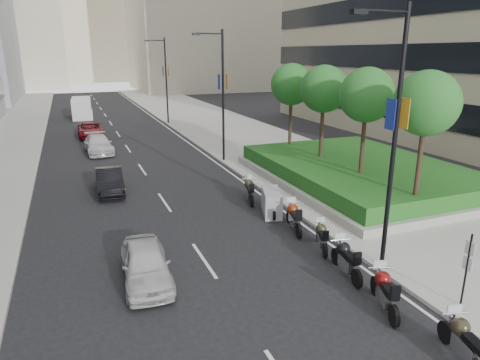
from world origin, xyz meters
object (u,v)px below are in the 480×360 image
car_b (110,181)px  delivery_van (82,109)px  motorcycle_4 (294,217)px  motorcycle_5 (272,202)px  lamp_post_1 (221,90)px  motorcycle_1 (385,291)px  lamp_post_0 (392,130)px  motorcycle_6 (250,191)px  car_c (98,144)px  car_d (91,130)px  motorcycle_3 (322,237)px  parking_sign (467,267)px  car_a (146,264)px  motorcycle_2 (346,259)px  lamp_post_2 (165,77)px  motorcycle_0 (465,342)px

car_b → delivery_van: bearing=93.0°
motorcycle_4 → motorcycle_5: bearing=15.9°
lamp_post_1 → motorcycle_1: size_ratio=4.15×
lamp_post_0 → motorcycle_6: bearing=99.6°
car_c → delivery_van: delivery_van is taller
car_c → car_d: size_ratio=0.98×
motorcycle_3 → car_c: (-6.92, 21.07, 0.15)m
motorcycle_6 → car_d: car_d is taller
parking_sign → car_d: 34.50m
motorcycle_5 → motorcycle_6: (-0.24, 2.14, -0.01)m
parking_sign → motorcycle_6: (-2.10, 11.50, -0.87)m
lamp_post_1 → car_b: (-8.09, -4.23, -4.41)m
parking_sign → motorcycle_5: parking_sign is taller
motorcycle_4 → motorcycle_6: size_ratio=1.04×
motorcycle_5 → car_a: (-6.72, -4.12, 0.06)m
motorcycle_3 → delivery_van: size_ratio=0.34×
motorcycle_5 → car_b: bearing=65.7°
parking_sign → car_b: size_ratio=0.62×
lamp_post_0 → parking_sign: (0.66, -3.00, -3.61)m
motorcycle_1 → motorcycle_6: 10.58m
motorcycle_5 → motorcycle_2: bearing=-162.6°
parking_sign → motorcycle_4: (-1.78, 7.28, -0.85)m
lamp_post_0 → motorcycle_3: bearing=114.9°
lamp_post_0 → lamp_post_2: 35.00m
motorcycle_0 → lamp_post_1: bearing=11.4°
motorcycle_3 → parking_sign: bearing=-140.4°
motorcycle_2 → car_c: bearing=25.5°
parking_sign → delivery_van: size_ratio=0.44×
car_d → motorcycle_3: bearing=-76.0°
lamp_post_0 → motorcycle_1: (-1.49, -2.08, -4.46)m
lamp_post_0 → car_d: lamp_post_0 is taller
motorcycle_0 → motorcycle_1: (-0.29, 2.64, 0.02)m
motorcycle_4 → car_d: car_d is taller
motorcycle_2 → motorcycle_6: (-0.11, 8.39, -0.01)m
car_b → delivery_van: 30.50m
motorcycle_6 → car_c: bearing=39.3°
lamp_post_1 → motorcycle_4: bearing=-95.1°
motorcycle_4 → car_c: 20.16m
parking_sign → motorcycle_0: size_ratio=1.16×
motorcycle_5 → car_d: car_d is taller
motorcycle_5 → delivery_van: 37.59m
lamp_post_0 → delivery_van: (-8.34, 43.27, -3.98)m
parking_sign → motorcycle_5: 9.58m
motorcycle_3 → motorcycle_0: bearing=-159.8°
motorcycle_0 → car_c: (-6.74, 27.96, 0.09)m
motorcycle_5 → car_d: bearing=34.7°
lamp_post_1 → motorcycle_1: 19.65m
motorcycle_3 → delivery_van: (-7.32, 41.09, 0.56)m
car_c → delivery_van: 20.03m
parking_sign → motorcycle_2: size_ratio=1.11×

